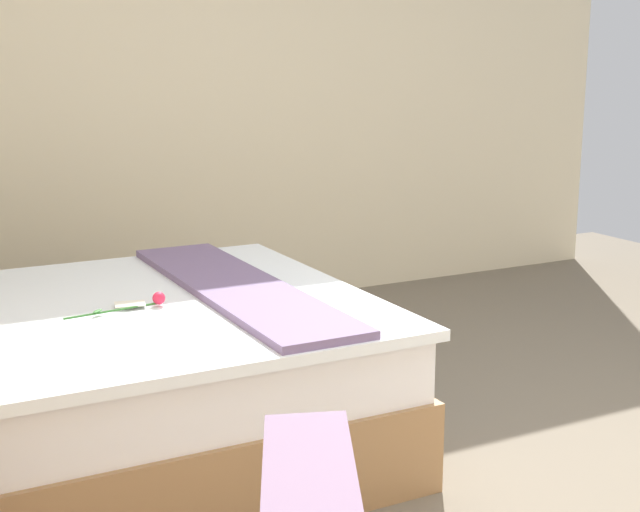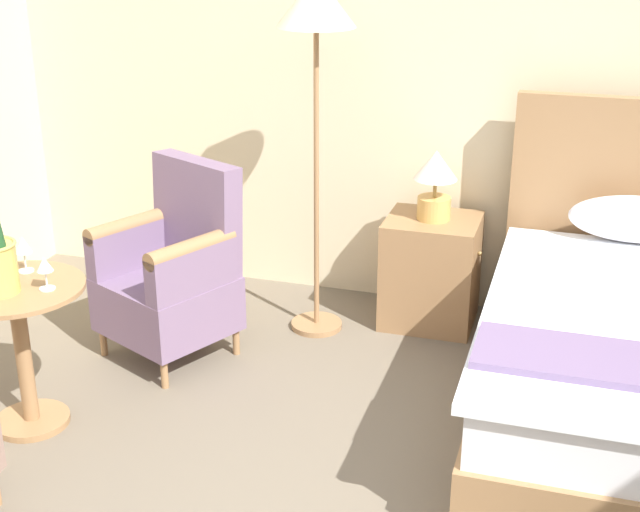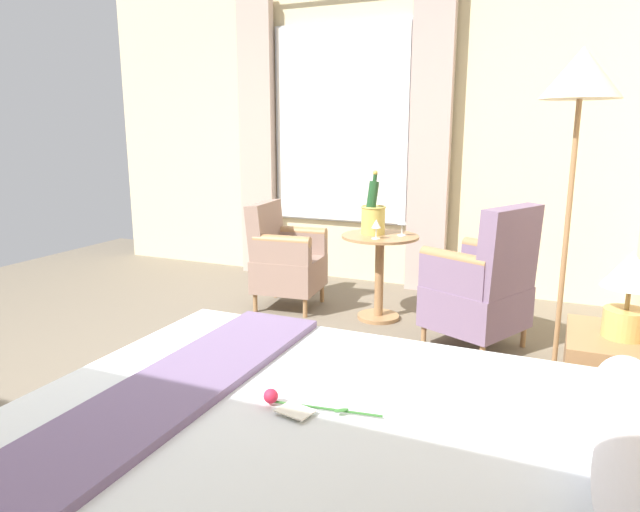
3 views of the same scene
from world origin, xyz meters
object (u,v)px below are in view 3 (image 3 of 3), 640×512
Objects in this scene: nightstand at (615,402)px; side_table_round at (379,266)px; bedside_lamp at (629,287)px; wine_glass_near_bucket at (376,225)px; wine_glass_near_edge at (402,221)px; bed at (345,511)px; armchair_facing_bed at (284,258)px; champagne_bucket at (373,215)px; floor_lamp_brass at (580,98)px; armchair_by_window at (483,286)px.

nightstand is 0.90× the size of side_table_round.
bedside_lamp reaches higher than side_table_round.
wine_glass_near_edge reaches higher than wine_glass_near_bucket.
bed reaches higher than armchair_facing_bed.
nightstand is at bearing 146.62° from bed.
champagne_bucket reaches higher than wine_glass_near_bucket.
bedside_lamp is at bearing 24.37° from floor_lamp_brass.
wine_glass_near_bucket is (-1.36, -1.56, -0.05)m from bedside_lamp.
armchair_by_window is (0.37, 0.67, -0.35)m from wine_glass_near_edge.
bedside_lamp is at bearing 48.99° from wine_glass_near_bucket.
wine_glass_near_edge is (-0.20, 0.14, 0.01)m from wine_glass_near_bucket.
champagne_bucket is at bearing -162.99° from bed.
bed is 2.92m from champagne_bucket.
armchair_facing_bed is at bearing -89.06° from side_table_round.
wine_glass_near_edge reaches higher than nightstand.
armchair_facing_bed is (0.04, -0.76, -0.40)m from champagne_bucket.
side_table_round is at bearing -164.18° from bed.
champagne_bucket is (-0.03, -0.07, 0.40)m from side_table_round.
bed is 1.46m from nightstand.
bed is at bearing 30.49° from armchair_facing_bed.
wine_glass_near_edge is at bearing -130.25° from floor_lamp_brass.
floor_lamp_brass is at bearing 163.20° from bed.
wine_glass_near_bucket is 0.25m from wine_glass_near_edge.
armchair_facing_bed is (-0.14, -0.84, -0.36)m from wine_glass_near_bucket.
bedside_lamp reaches higher than wine_glass_near_edge.
wine_glass_near_bucket is 0.93m from armchair_facing_bed.
bed is at bearing 17.01° from champagne_bucket.
bed is 2.06× the size of armchair_by_window.
side_table_round is at bearing -73.63° from wine_glass_near_edge.
bed is 3.40× the size of nightstand.
bed is at bearing 12.48° from wine_glass_near_edge.
bed reaches higher than champagne_bucket.
floor_lamp_brass reaches higher than armchair_facing_bed.
champagne_bucket is 0.86m from armchair_facing_bed.
wine_glass_near_bucket is at bearing 6.01° from side_table_round.
wine_glass_near_edge is 0.16× the size of armchair_by_window.
bed is 2.88m from wine_glass_near_edge.
wine_glass_near_bucket is (0.15, 0.02, 0.35)m from side_table_round.
wine_glass_near_edge is at bearing 144.39° from wine_glass_near_bucket.
side_table_round is (-0.93, -1.32, -1.20)m from floor_lamp_brass.
nightstand is 4.17× the size of wine_glass_near_bucket.
floor_lamp_brass is 1.87× the size of armchair_by_window.
nightstand is 2.31m from champagne_bucket.
side_table_round is 4.17× the size of wine_glass_near_edge.
armchair_facing_bed is at bearing -99.38° from wine_glass_near_bucket.
bedside_lamp reaches higher than wine_glass_near_bucket.
champagne_bucket is at bearing -111.11° from armchair_by_window.
side_table_round is (-1.51, -1.58, -0.40)m from bedside_lamp.
side_table_round is 0.38m from wine_glass_near_bucket.
side_table_round is 0.40m from wine_glass_near_edge.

